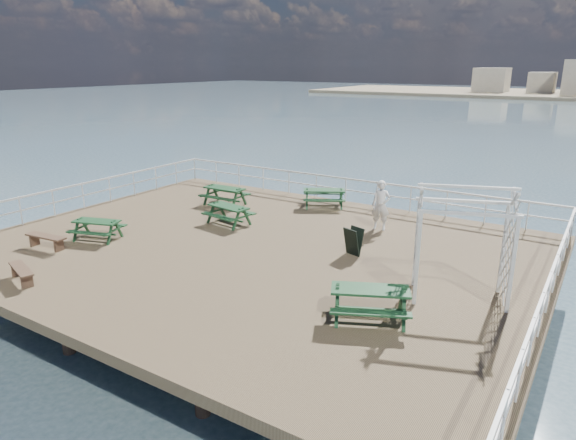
# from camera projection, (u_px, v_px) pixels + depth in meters

# --- Properties ---
(ground) EXTENTS (18.00, 14.00, 0.30)m
(ground) POSITION_uv_depth(u_px,v_px,m) (254.00, 251.00, 17.18)
(ground) COLOR brown
(ground) RESTS_ON ground
(railing) EXTENTS (17.77, 13.76, 1.10)m
(railing) POSITION_uv_depth(u_px,v_px,m) (293.00, 204.00, 18.99)
(railing) COLOR silver
(railing) RESTS_ON ground
(picnic_table_a) EXTENTS (1.83, 1.56, 0.81)m
(picnic_table_a) POSITION_uv_depth(u_px,v_px,m) (229.00, 211.00, 19.41)
(picnic_table_a) COLOR #153A1E
(picnic_table_a) RESTS_ON ground
(picnic_table_b) EXTENTS (1.83, 1.49, 0.87)m
(picnic_table_b) POSITION_uv_depth(u_px,v_px,m) (225.00, 192.00, 22.04)
(picnic_table_b) COLOR #153A1E
(picnic_table_b) RESTS_ON ground
(picnic_table_c) EXTENTS (2.21, 2.08, 0.85)m
(picnic_table_c) POSITION_uv_depth(u_px,v_px,m) (324.00, 194.00, 21.77)
(picnic_table_c) COLOR #153A1E
(picnic_table_c) RESTS_ON ground
(picnic_table_d) EXTENTS (1.91, 1.71, 0.77)m
(picnic_table_d) POSITION_uv_depth(u_px,v_px,m) (97.00, 226.00, 17.71)
(picnic_table_d) COLOR #153A1E
(picnic_table_d) RESTS_ON ground
(picnic_table_e) EXTENTS (2.30, 2.13, 0.90)m
(picnic_table_e) POSITION_uv_depth(u_px,v_px,m) (370.00, 297.00, 12.12)
(picnic_table_e) COLOR #153A1E
(picnic_table_e) RESTS_ON ground
(flat_bench_near) EXTENTS (1.58, 0.52, 0.45)m
(flat_bench_near) POSITION_uv_depth(u_px,v_px,m) (46.00, 239.00, 16.87)
(flat_bench_near) COLOR brown
(flat_bench_near) RESTS_ON ground
(flat_bench_far) EXTENTS (1.45, 0.76, 0.41)m
(flat_bench_far) POSITION_uv_depth(u_px,v_px,m) (21.00, 271.00, 14.31)
(flat_bench_far) COLOR brown
(flat_bench_far) RESTS_ON ground
(trellis_arbor) EXTENTS (2.71, 2.04, 3.00)m
(trellis_arbor) POSITION_uv_depth(u_px,v_px,m) (462.00, 250.00, 13.02)
(trellis_arbor) COLOR silver
(trellis_arbor) RESTS_ON ground
(sandwich_board) EXTENTS (0.65, 0.56, 0.91)m
(sandwich_board) POSITION_uv_depth(u_px,v_px,m) (353.00, 242.00, 16.27)
(sandwich_board) COLOR black
(sandwich_board) RESTS_ON ground
(person) EXTENTS (0.74, 0.57, 1.83)m
(person) POSITION_uv_depth(u_px,v_px,m) (381.00, 205.00, 18.68)
(person) COLOR white
(person) RESTS_ON ground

